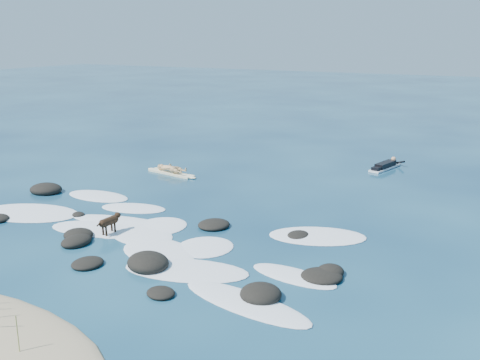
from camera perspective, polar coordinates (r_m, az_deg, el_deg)
The scene contains 6 objects.
ground at distance 18.95m, azimuth -8.49°, elevation -5.06°, with size 160.00×160.00×0.00m, color #0A2642.
reef_rocks at distance 17.79m, azimuth -10.51°, elevation -6.18°, with size 14.74×6.45×0.54m.
breaking_foam at distance 18.37m, azimuth -9.54°, elevation -5.74°, with size 14.68×7.57×0.12m.
standing_surfer_rig at distance 25.89m, azimuth -7.39°, elevation 2.15°, with size 3.16×0.98×1.80m.
paddling_surfer_rig at distance 27.87m, azimuth 15.28°, elevation 1.50°, with size 1.39×2.70×0.47m.
dog at distance 18.49m, azimuth -13.72°, elevation -4.29°, with size 0.34×1.14×0.72m.
Camera 1 is at (10.68, -14.24, 6.52)m, focal length 40.00 mm.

